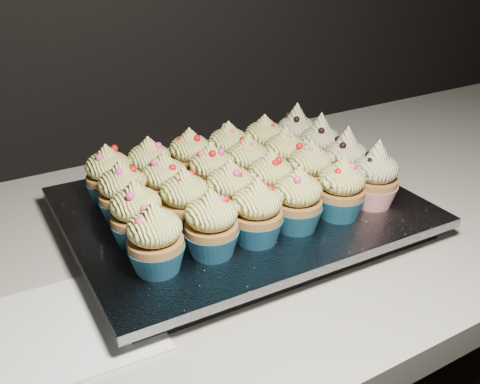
{
  "coord_description": "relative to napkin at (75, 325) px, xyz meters",
  "views": [
    {
      "loc": [
        -0.38,
        1.13,
        1.28
      ],
      "look_at": [
        -0.05,
        1.69,
        0.95
      ],
      "focal_mm": 40.0,
      "sensor_mm": 36.0,
      "label": 1
    }
  ],
  "objects": [
    {
      "name": "cupcake_1",
      "position": [
        0.17,
        0.0,
        0.07
      ],
      "size": [
        0.06,
        0.06,
        0.08
      ],
      "color": "navy",
      "rests_on": "foil_lining"
    },
    {
      "name": "cupcake_9",
      "position": [
        0.28,
        0.06,
        0.07
      ],
      "size": [
        0.06,
        0.06,
        0.08
      ],
      "color": "navy",
      "rests_on": "foil_lining"
    },
    {
      "name": "cupcake_16",
      "position": [
        0.35,
        0.12,
        0.07
      ],
      "size": [
        0.06,
        0.06,
        0.08
      ],
      "color": "navy",
      "rests_on": "foil_lining"
    },
    {
      "name": "cupcake_12",
      "position": [
        0.11,
        0.13,
        0.07
      ],
      "size": [
        0.06,
        0.06,
        0.08
      ],
      "color": "navy",
      "rests_on": "foil_lining"
    },
    {
      "name": "worktop",
      "position": [
        0.31,
        0.11,
        -0.02
      ],
      "size": [
        2.44,
        0.64,
        0.04
      ],
      "primitive_type": "cube",
      "color": "beige",
      "rests_on": "cabinet"
    },
    {
      "name": "cupcake_21",
      "position": [
        0.29,
        0.19,
        0.07
      ],
      "size": [
        0.06,
        0.06,
        0.08
      ],
      "color": "navy",
      "rests_on": "foil_lining"
    },
    {
      "name": "cupcake_19",
      "position": [
        0.17,
        0.19,
        0.07
      ],
      "size": [
        0.06,
        0.06,
        0.08
      ],
      "color": "navy",
      "rests_on": "foil_lining"
    },
    {
      "name": "cupcake_7",
      "position": [
        0.16,
        0.07,
        0.07
      ],
      "size": [
        0.06,
        0.06,
        0.08
      ],
      "color": "navy",
      "rests_on": "foil_lining"
    },
    {
      "name": "baking_tray",
      "position": [
        0.26,
        0.1,
        0.01
      ],
      "size": [
        0.43,
        0.33,
        0.02
      ],
      "primitive_type": "cube",
      "rotation": [
        0.0,
        0.0,
        -0.03
      ],
      "color": "black",
      "rests_on": "worktop"
    },
    {
      "name": "cupcake_13",
      "position": [
        0.16,
        0.13,
        0.07
      ],
      "size": [
        0.06,
        0.06,
        0.08
      ],
      "color": "navy",
      "rests_on": "foil_lining"
    },
    {
      "name": "cupcake_5",
      "position": [
        0.41,
        0.0,
        0.07
      ],
      "size": [
        0.06,
        0.06,
        0.1
      ],
      "color": "#AC1E17",
      "rests_on": "foil_lining"
    },
    {
      "name": "foil_lining",
      "position": [
        0.26,
        0.1,
        0.03
      ],
      "size": [
        0.47,
        0.37,
        0.01
      ],
      "primitive_type": "cube",
      "rotation": [
        0.0,
        0.0,
        -0.03
      ],
      "color": "silver",
      "rests_on": "baking_tray"
    },
    {
      "name": "cupcake_2",
      "position": [
        0.22,
        0.0,
        0.07
      ],
      "size": [
        0.06,
        0.06,
        0.08
      ],
      "color": "navy",
      "rests_on": "foil_lining"
    },
    {
      "name": "cupcake_17",
      "position": [
        0.41,
        0.13,
        0.07
      ],
      "size": [
        0.06,
        0.06,
        0.1
      ],
      "color": "#AC1E17",
      "rests_on": "foil_lining"
    },
    {
      "name": "cupcake_8",
      "position": [
        0.22,
        0.06,
        0.07
      ],
      "size": [
        0.06,
        0.06,
        0.08
      ],
      "color": "navy",
      "rests_on": "foil_lining"
    },
    {
      "name": "cupcake_14",
      "position": [
        0.23,
        0.13,
        0.07
      ],
      "size": [
        0.06,
        0.06,
        0.08
      ],
      "color": "navy",
      "rests_on": "foil_lining"
    },
    {
      "name": "cupcake_18",
      "position": [
        0.11,
        0.19,
        0.07
      ],
      "size": [
        0.06,
        0.06,
        0.08
      ],
      "color": "navy",
      "rests_on": "foil_lining"
    },
    {
      "name": "cupcake_22",
      "position": [
        0.35,
        0.19,
        0.07
      ],
      "size": [
        0.06,
        0.06,
        0.08
      ],
      "color": "navy",
      "rests_on": "foil_lining"
    },
    {
      "name": "cupcake_10",
      "position": [
        0.35,
        0.06,
        0.07
      ],
      "size": [
        0.06,
        0.06,
        0.08
      ],
      "color": "navy",
      "rests_on": "foil_lining"
    },
    {
      "name": "cupcake_15",
      "position": [
        0.29,
        0.13,
        0.07
      ],
      "size": [
        0.06,
        0.06,
        0.08
      ],
      "color": "navy",
      "rests_on": "foil_lining"
    },
    {
      "name": "napkin",
      "position": [
        0.0,
        0.0,
        0.0
      ],
      "size": [
        0.17,
        0.17,
        0.0
      ],
      "primitive_type": "cube",
      "rotation": [
        0.0,
        0.0,
        -0.06
      ],
      "color": "white",
      "rests_on": "worktop"
    },
    {
      "name": "cupcake_4",
      "position": [
        0.35,
        -0.0,
        0.07
      ],
      "size": [
        0.06,
        0.06,
        0.08
      ],
      "color": "navy",
      "rests_on": "foil_lining"
    },
    {
      "name": "cupcake_11",
      "position": [
        0.41,
        0.06,
        0.07
      ],
      "size": [
        0.06,
        0.06,
        0.1
      ],
      "color": "#AC1E17",
      "rests_on": "foil_lining"
    },
    {
      "name": "cupcake_20",
      "position": [
        0.23,
        0.19,
        0.07
      ],
      "size": [
        0.06,
        0.06,
        0.08
      ],
      "color": "navy",
      "rests_on": "foil_lining"
    },
    {
      "name": "cupcake_3",
      "position": [
        0.28,
        0.0,
        0.07
      ],
      "size": [
        0.06,
        0.06,
        0.08
      ],
      "color": "navy",
      "rests_on": "foil_lining"
    },
    {
      "name": "cupcake_23",
      "position": [
        0.41,
        0.18,
        0.07
      ],
      "size": [
        0.06,
        0.06,
        0.1
      ],
      "color": "#AC1E17",
      "rests_on": "foil_lining"
    },
    {
      "name": "cupcake_0",
      "position": [
        0.1,
        0.01,
        0.07
      ],
      "size": [
        0.06,
        0.06,
        0.08
      ],
      "color": "navy",
      "rests_on": "foil_lining"
    },
    {
      "name": "cupcake_6",
      "position": [
        0.1,
        0.07,
        0.07
      ],
      "size": [
        0.06,
        0.06,
        0.08
      ],
      "color": "navy",
      "rests_on": "foil_lining"
    }
  ]
}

